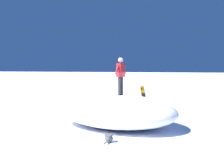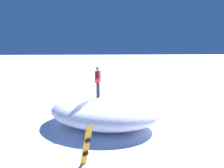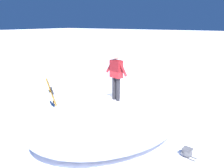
{
  "view_description": "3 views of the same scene",
  "coord_description": "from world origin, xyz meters",
  "views": [
    {
      "loc": [
        2.73,
        -12.65,
        2.75
      ],
      "look_at": [
        -0.35,
        -0.62,
        1.98
      ],
      "focal_mm": 45.9,
      "sensor_mm": 36.0,
      "label": 1
    },
    {
      "loc": [
        0.15,
        9.69,
        4.05
      ],
      "look_at": [
        -0.81,
        -0.27,
        2.17
      ],
      "focal_mm": 30.41,
      "sensor_mm": 36.0,
      "label": 2
    },
    {
      "loc": [
        -6.68,
        -4.52,
        4.14
      ],
      "look_at": [
        -0.36,
        -0.24,
        2.12
      ],
      "focal_mm": 37.52,
      "sensor_mm": 36.0,
      "label": 3
    }
  ],
  "objects": [
    {
      "name": "snow_mound",
      "position": [
        -0.31,
        -0.08,
        0.73
      ],
      "size": [
        7.03,
        6.13,
        1.46
      ],
      "primitive_type": "ellipsoid",
      "rotation": [
        0.0,
        0.0,
        2.74
      ],
      "color": "white",
      "rests_on": "ground"
    },
    {
      "name": "backpack_near",
      "position": [
        0.09,
        -2.79,
        0.16
      ],
      "size": [
        0.33,
        0.52,
        0.31
      ],
      "color": "#4C4C51",
      "rests_on": "ground"
    },
    {
      "name": "snowboard_primary_upright",
      "position": [
        0.44,
        3.72,
        0.85
      ],
      "size": [
        0.51,
        0.54,
        1.64
      ],
      "color": "orange",
      "rests_on": "ground"
    },
    {
      "name": "ground",
      "position": [
        0.0,
        0.0,
        0.0
      ],
      "size": [
        240.0,
        240.0,
        0.0
      ],
      "primitive_type": "plane",
      "color": "white"
    },
    {
      "name": "snowboarder_standing",
      "position": [
        -0.06,
        -0.21,
        2.43
      ],
      "size": [
        0.32,
        1.01,
        1.68
      ],
      "color": "black",
      "rests_on": "snow_mound"
    }
  ]
}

